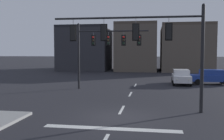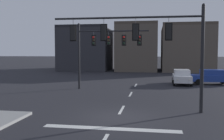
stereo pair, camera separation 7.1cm
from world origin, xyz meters
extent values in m
plane|color=#232328|center=(0.00, 0.00, 0.00)|extent=(400.00, 400.00, 0.00)
cube|color=silver|center=(0.00, -2.00, 0.00)|extent=(6.40, 0.50, 0.01)
cube|color=silver|center=(0.00, 2.00, 0.00)|extent=(0.16, 2.40, 0.01)
cube|color=silver|center=(0.00, 8.00, 0.00)|extent=(0.16, 2.40, 0.01)
cube|color=silver|center=(0.00, 14.00, 0.00)|extent=(0.16, 2.40, 0.01)
cylinder|color=black|center=(4.64, 1.96, 3.06)|extent=(0.20, 0.20, 6.12)
cylinder|color=black|center=(0.26, 1.90, 5.54)|extent=(8.76, 0.23, 0.12)
sphere|color=black|center=(4.64, 1.96, 6.17)|extent=(0.18, 0.18, 0.18)
cylinder|color=#56565B|center=(2.74, 1.93, 5.31)|extent=(0.03, 0.03, 0.35)
cube|color=black|center=(2.74, 1.93, 4.68)|extent=(0.30, 0.24, 0.90)
sphere|color=red|center=(2.73, 2.06, 4.96)|extent=(0.20, 0.20, 0.20)
sphere|color=#2D2314|center=(2.73, 2.06, 4.68)|extent=(0.20, 0.20, 0.20)
sphere|color=black|center=(2.73, 2.06, 4.40)|extent=(0.20, 0.20, 0.20)
cube|color=black|center=(2.74, 1.91, 4.68)|extent=(0.42, 0.04, 1.02)
cylinder|color=#56565B|center=(0.83, 1.91, 5.31)|extent=(0.03, 0.03, 0.35)
cube|color=black|center=(0.83, 1.91, 4.68)|extent=(0.30, 0.24, 0.90)
sphere|color=red|center=(0.83, 2.04, 4.96)|extent=(0.20, 0.20, 0.20)
sphere|color=#2D2314|center=(0.83, 2.04, 4.68)|extent=(0.20, 0.20, 0.20)
sphere|color=black|center=(0.83, 2.04, 4.40)|extent=(0.20, 0.20, 0.20)
cube|color=black|center=(0.83, 1.89, 4.68)|extent=(0.42, 0.04, 1.02)
cylinder|color=#56565B|center=(-1.07, 1.88, 5.31)|extent=(0.03, 0.03, 0.35)
cube|color=black|center=(-1.07, 1.88, 4.68)|extent=(0.30, 0.24, 0.90)
sphere|color=red|center=(-1.07, 2.01, 4.96)|extent=(0.20, 0.20, 0.20)
sphere|color=#2D2314|center=(-1.07, 2.01, 4.68)|extent=(0.20, 0.20, 0.20)
sphere|color=black|center=(-1.07, 2.01, 4.40)|extent=(0.20, 0.20, 0.20)
cube|color=black|center=(-1.07, 1.86, 4.68)|extent=(0.42, 0.04, 1.02)
cylinder|color=#56565B|center=(-2.98, 1.86, 5.31)|extent=(0.03, 0.03, 0.35)
cube|color=black|center=(-2.98, 1.86, 4.68)|extent=(0.30, 0.24, 0.90)
sphere|color=red|center=(-2.98, 1.99, 4.96)|extent=(0.20, 0.20, 0.20)
sphere|color=#2D2314|center=(-2.98, 1.99, 4.68)|extent=(0.20, 0.20, 0.20)
sphere|color=black|center=(-2.98, 1.99, 4.40)|extent=(0.20, 0.20, 0.20)
cube|color=black|center=(-2.98, 1.84, 4.68)|extent=(0.42, 0.04, 1.02)
cylinder|color=black|center=(-5.19, 10.51, 3.06)|extent=(0.20, 0.20, 6.12)
cylinder|color=black|center=(-1.89, 10.63, 5.48)|extent=(6.60, 0.36, 0.12)
sphere|color=black|center=(-5.19, 10.51, 6.17)|extent=(0.18, 0.18, 0.18)
cylinder|color=#56565B|center=(-3.76, 10.56, 5.25)|extent=(0.03, 0.03, 0.35)
cube|color=black|center=(-3.76, 10.56, 4.62)|extent=(0.31, 0.25, 0.90)
sphere|color=red|center=(-3.75, 10.43, 4.90)|extent=(0.20, 0.20, 0.20)
sphere|color=#2D2314|center=(-3.75, 10.43, 4.62)|extent=(0.20, 0.20, 0.20)
sphere|color=black|center=(-3.75, 10.43, 4.34)|extent=(0.20, 0.20, 0.20)
cube|color=black|center=(-3.76, 10.58, 4.62)|extent=(0.42, 0.05, 1.02)
cylinder|color=#56565B|center=(-2.32, 10.61, 5.25)|extent=(0.03, 0.03, 0.35)
cube|color=black|center=(-2.32, 10.61, 4.62)|extent=(0.31, 0.25, 0.90)
sphere|color=red|center=(-2.32, 10.49, 4.90)|extent=(0.20, 0.20, 0.20)
sphere|color=#2D2314|center=(-2.32, 10.49, 4.62)|extent=(0.20, 0.20, 0.20)
sphere|color=black|center=(-2.32, 10.49, 4.34)|extent=(0.20, 0.20, 0.20)
cube|color=black|center=(-2.32, 10.63, 4.62)|extent=(0.42, 0.05, 1.02)
cylinder|color=#56565B|center=(-0.89, 10.67, 5.25)|extent=(0.03, 0.03, 0.35)
cube|color=black|center=(-0.89, 10.67, 4.62)|extent=(0.31, 0.25, 0.90)
sphere|color=red|center=(-0.89, 10.54, 4.90)|extent=(0.20, 0.20, 0.20)
sphere|color=#2D2314|center=(-0.89, 10.54, 4.62)|extent=(0.20, 0.20, 0.20)
sphere|color=black|center=(-0.89, 10.54, 4.34)|extent=(0.20, 0.20, 0.20)
cube|color=black|center=(-0.89, 10.69, 4.62)|extent=(0.42, 0.05, 1.02)
cylinder|color=#56565B|center=(0.54, 10.72, 5.25)|extent=(0.03, 0.03, 0.35)
cube|color=black|center=(0.54, 10.72, 4.62)|extent=(0.31, 0.25, 0.90)
sphere|color=red|center=(0.55, 10.59, 4.90)|extent=(0.20, 0.20, 0.20)
sphere|color=#2D2314|center=(0.55, 10.59, 4.62)|extent=(0.20, 0.20, 0.20)
sphere|color=black|center=(0.55, 10.59, 4.34)|extent=(0.20, 0.20, 0.20)
cube|color=black|center=(0.54, 10.74, 4.62)|extent=(0.42, 0.05, 1.02)
cube|color=navy|center=(8.03, 16.05, 0.70)|extent=(4.42, 1.85, 0.70)
cube|color=navy|center=(8.18, 16.05, 1.33)|extent=(2.48, 1.63, 0.56)
cube|color=#2D3842|center=(7.42, 16.04, 1.31)|extent=(0.27, 1.52, 0.47)
cube|color=#2D3842|center=(9.35, 16.07, 1.31)|extent=(0.24, 1.52, 0.46)
cylinder|color=black|center=(6.59, 15.18, 0.32)|extent=(0.64, 0.23, 0.64)
cylinder|color=black|center=(6.57, 16.88, 0.32)|extent=(0.64, 0.23, 0.64)
cylinder|color=black|center=(9.47, 16.92, 0.32)|extent=(0.64, 0.23, 0.64)
sphere|color=silver|center=(5.86, 15.45, 0.75)|extent=(0.16, 0.16, 0.16)
sphere|color=silver|center=(5.84, 16.60, 0.75)|extent=(0.16, 0.16, 0.16)
cube|color=silver|center=(4.88, 15.46, 0.70)|extent=(1.91, 4.44, 0.70)
cube|color=silver|center=(4.89, 15.61, 1.33)|extent=(1.66, 2.50, 0.56)
cube|color=#2D3842|center=(4.87, 14.84, 1.31)|extent=(1.53, 0.29, 0.47)
cube|color=#2D3842|center=(4.92, 16.78, 1.31)|extent=(1.53, 0.26, 0.46)
cylinder|color=black|center=(5.70, 13.99, 0.32)|extent=(0.24, 0.65, 0.64)
cylinder|color=black|center=(4.00, 14.03, 0.32)|extent=(0.24, 0.65, 0.64)
cylinder|color=black|center=(5.77, 16.89, 0.32)|extent=(0.24, 0.65, 0.64)
cylinder|color=black|center=(4.07, 16.93, 0.32)|extent=(0.24, 0.65, 0.64)
sphere|color=silver|center=(5.40, 13.27, 0.75)|extent=(0.16, 0.16, 0.16)
sphere|color=silver|center=(4.25, 13.30, 0.75)|extent=(0.16, 0.16, 0.16)
cube|color=maroon|center=(4.94, 17.64, 0.78)|extent=(1.37, 0.07, 0.12)
cube|color=#2D2D33|center=(-11.35, 38.19, 3.99)|extent=(9.34, 12.99, 7.99)
cube|color=black|center=(-11.35, 32.00, 8.24)|extent=(9.34, 0.60, 0.50)
cube|color=brown|center=(-1.33, 36.57, 4.19)|extent=(7.54, 9.74, 8.39)
cube|color=#493F35|center=(-1.33, 32.00, 8.64)|extent=(7.54, 0.60, 0.50)
cube|color=brown|center=(7.75, 37.78, 4.04)|extent=(8.97, 12.16, 8.09)
cube|color=#493F35|center=(7.75, 32.00, 8.34)|extent=(8.97, 0.60, 0.50)
camera|label=1|loc=(1.88, -13.60, 3.50)|focal=41.82mm
camera|label=2|loc=(1.95, -13.58, 3.50)|focal=41.82mm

